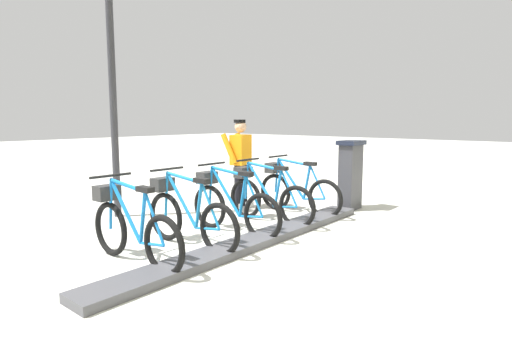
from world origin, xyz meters
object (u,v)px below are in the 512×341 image
Objects in this scene: bike_docked_3 at (187,215)px; bike_docked_4 at (131,228)px; bike_docked_2 at (231,205)px; bike_docked_1 at (266,196)px; payment_kiosk at (350,174)px; worker_near_rack at (240,160)px; lamp_post at (111,61)px; bike_docked_0 at (296,190)px.

bike_docked_3 is 1.00× the size of bike_docked_4.
bike_docked_3 is (0.00, 0.83, 0.00)m from bike_docked_2.
payment_kiosk is at bearing -107.82° from bike_docked_1.
lamp_post is (1.14, 1.90, 1.71)m from worker_near_rack.
payment_kiosk is 0.74× the size of bike_docked_4.
worker_near_rack is at bearing -52.40° from bike_docked_2.
bike_docked_0 is 1.67m from bike_docked_2.
payment_kiosk is 3.50m from bike_docked_3.
payment_kiosk is 2.69m from bike_docked_2.
bike_docked_2 is 1.04× the size of worker_near_rack.
bike_docked_0 and bike_docked_4 have the same top height.
bike_docked_1 is 1.00× the size of bike_docked_3.
bike_docked_0 is 1.00× the size of bike_docked_3.
bike_docked_4 is (0.57, 4.28, -0.24)m from payment_kiosk.
bike_docked_0 is 1.00× the size of bike_docked_4.
bike_docked_0 is 1.00× the size of bike_docked_2.
bike_docked_4 is 0.43× the size of lamp_post.
bike_docked_4 is at bearing 82.39° from payment_kiosk.
bike_docked_3 is 1.04× the size of worker_near_rack.
payment_kiosk is 1.88m from bike_docked_1.
bike_docked_1 is 1.67m from bike_docked_3.
bike_docked_1 is at bearing -90.00° from bike_docked_4.
bike_docked_1 is at bearing -90.00° from bike_docked_2.
lamp_post reaches higher than bike_docked_1.
bike_docked_0 is 1.00× the size of bike_docked_1.
lamp_post reaches higher than bike_docked_0.
bike_docked_1 is 3.39m from lamp_post.
bike_docked_3 is (0.00, 1.67, 0.00)m from bike_docked_1.
bike_docked_2 is at bearing 127.60° from worker_near_rack.
bike_docked_0 is at bearing -90.00° from bike_docked_2.
worker_near_rack is (1.09, -1.41, 0.48)m from bike_docked_2.
payment_kiosk is at bearing -102.34° from bike_docked_2.
payment_kiosk is 0.74× the size of bike_docked_2.
payment_kiosk is 0.74× the size of bike_docked_3.
payment_kiosk is 0.77× the size of worker_near_rack.
bike_docked_1 is 1.00× the size of bike_docked_2.
bike_docked_3 is 0.83m from bike_docked_4.
bike_docked_2 is at bearing 77.66° from payment_kiosk.
bike_docked_2 is at bearing 90.00° from bike_docked_0.
bike_docked_3 is at bearing 90.00° from bike_docked_2.
bike_docked_2 is 1.00× the size of bike_docked_3.
lamp_post is at bearing -8.74° from bike_docked_3.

